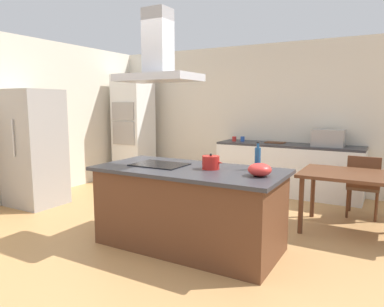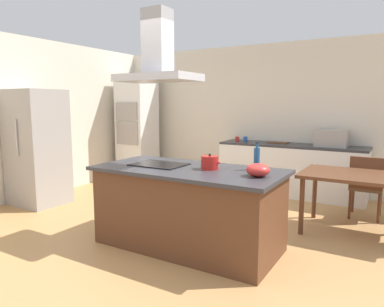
{
  "view_description": "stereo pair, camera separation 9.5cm",
  "coord_description": "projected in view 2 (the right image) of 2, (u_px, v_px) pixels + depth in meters",
  "views": [
    {
      "loc": [
        1.92,
        -3.32,
        1.61
      ],
      "look_at": [
        -0.19,
        0.4,
        1.0
      ],
      "focal_mm": 33.11,
      "sensor_mm": 36.0,
      "label": 1
    },
    {
      "loc": [
        2.0,
        -3.27,
        1.61
      ],
      "look_at": [
        -0.19,
        0.4,
        1.0
      ],
      "focal_mm": 33.11,
      "sensor_mm": 36.0,
      "label": 2
    }
  ],
  "objects": [
    {
      "name": "refrigerator",
      "position": [
        37.0,
        148.0,
        5.63
      ],
      "size": [
        0.8,
        0.73,
        1.82
      ],
      "color": "#9E9993",
      "rests_on": "ground"
    },
    {
      "name": "range_hood",
      "position": [
        158.0,
        58.0,
        3.92
      ],
      "size": [
        0.9,
        0.55,
        0.78
      ],
      "color": "#ADADB2"
    },
    {
      "name": "kitchen_island",
      "position": [
        188.0,
        207.0,
        3.96
      ],
      "size": [
        2.09,
        1.02,
        0.9
      ],
      "color": "#59331E",
      "rests_on": "ground"
    },
    {
      "name": "wall_oven_stack",
      "position": [
        137.0,
        127.0,
        7.59
      ],
      "size": [
        0.7,
        0.66,
        2.2
      ],
      "color": "white",
      "rests_on": "ground"
    },
    {
      "name": "cutting_board",
      "position": [
        278.0,
        143.0,
        6.33
      ],
      "size": [
        0.34,
        0.24,
        0.02
      ],
      "primitive_type": "cube",
      "color": "#59331E",
      "rests_on": "back_counter"
    },
    {
      "name": "wall_left",
      "position": [
        55.0,
        118.0,
        6.43
      ],
      "size": [
        0.1,
        8.8,
        2.7
      ],
      "primitive_type": "cube",
      "color": "beige",
      "rests_on": "ground"
    },
    {
      "name": "back_counter",
      "position": [
        290.0,
        170.0,
        6.23
      ],
      "size": [
        2.49,
        0.62,
        0.9
      ],
      "color": "white",
      "rests_on": "ground"
    },
    {
      "name": "cooktop",
      "position": [
        159.0,
        164.0,
        4.09
      ],
      "size": [
        0.6,
        0.44,
        0.01
      ],
      "primitive_type": "cube",
      "color": "black",
      "rests_on": "kitchen_island"
    },
    {
      "name": "wall_back",
      "position": [
        279.0,
        117.0,
        6.6
      ],
      "size": [
        7.2,
        0.1,
        2.7
      ],
      "primitive_type": "cube",
      "color": "beige",
      "rests_on": "ground"
    },
    {
      "name": "countertop_microwave",
      "position": [
        332.0,
        138.0,
        5.81
      ],
      "size": [
        0.5,
        0.38,
        0.28
      ],
      "primitive_type": "cube",
      "color": "#9E9993",
      "rests_on": "back_counter"
    },
    {
      "name": "chair_facing_back_wall",
      "position": [
        366.0,
        184.0,
        4.89
      ],
      "size": [
        0.42,
        0.42,
        0.89
      ],
      "color": "brown",
      "rests_on": "ground"
    },
    {
      "name": "coffee_mug_red",
      "position": [
        237.0,
        139.0,
        6.63
      ],
      "size": [
        0.08,
        0.08,
        0.09
      ],
      "primitive_type": "cylinder",
      "color": "red",
      "rests_on": "back_counter"
    },
    {
      "name": "ground",
      "position": [
        240.0,
        212.0,
        5.3
      ],
      "size": [
        16.0,
        16.0,
        0.0
      ],
      "primitive_type": "plane",
      "color": "tan"
    },
    {
      "name": "tea_kettle",
      "position": [
        210.0,
        163.0,
        3.82
      ],
      "size": [
        0.24,
        0.19,
        0.17
      ],
      "color": "#B21E19",
      "rests_on": "kitchen_island"
    },
    {
      "name": "mixing_bowl",
      "position": [
        258.0,
        170.0,
        3.44
      ],
      "size": [
        0.23,
        0.23,
        0.13
      ],
      "primitive_type": "ellipsoid",
      "color": "red",
      "rests_on": "kitchen_island"
    },
    {
      "name": "coffee_mug_blue",
      "position": [
        245.0,
        139.0,
        6.62
      ],
      "size": [
        0.08,
        0.08,
        0.09
      ],
      "primitive_type": "cylinder",
      "color": "#2D56B2",
      "rests_on": "back_counter"
    },
    {
      "name": "dining_table",
      "position": [
        362.0,
        181.0,
        4.3
      ],
      "size": [
        1.4,
        0.9,
        0.75
      ],
      "color": "#59331E",
      "rests_on": "ground"
    },
    {
      "name": "olive_oil_bottle",
      "position": [
        257.0,
        158.0,
        3.76
      ],
      "size": [
        0.06,
        0.06,
        0.3
      ],
      "color": "navy",
      "rests_on": "kitchen_island"
    }
  ]
}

